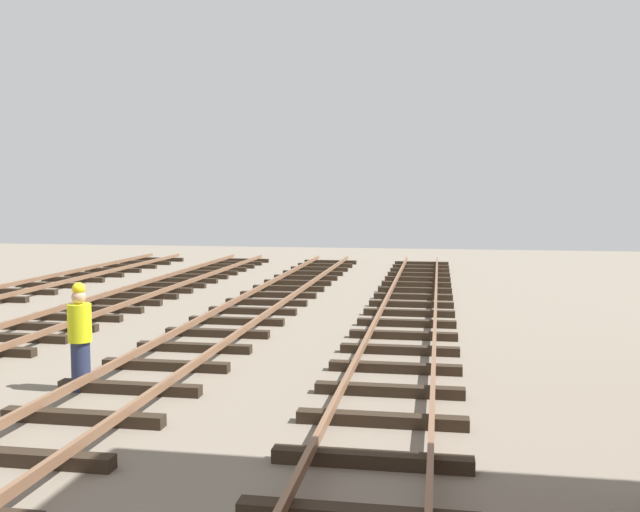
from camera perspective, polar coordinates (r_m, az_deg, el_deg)
The scene contains 1 object.
track_worker_foreground at distance 12.83m, azimuth -18.73°, elevation -6.19°, with size 0.40×0.40×1.87m.
Camera 1 is at (1.79, -3.01, 3.37)m, focal length 39.81 mm.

